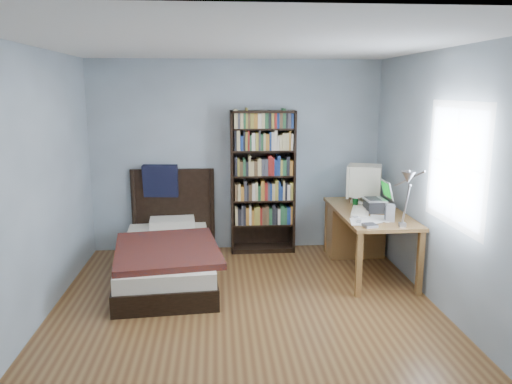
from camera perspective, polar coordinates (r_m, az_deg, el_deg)
room at (r=4.53m, az=-0.79°, el=0.63°), size 4.20×4.24×2.50m
desk at (r=6.44m, az=11.58°, el=-3.92°), size 0.75×1.58×0.73m
crt_monitor at (r=6.36m, az=12.15°, el=1.24°), size 0.53×0.49×0.47m
laptop at (r=5.92m, az=13.55°, el=-1.21°), size 0.29×0.30×0.36m
desk_lamp at (r=4.84m, az=16.94°, el=0.98°), size 0.25×0.56×0.66m
keyboard at (r=5.85m, az=11.85°, el=-2.16°), size 0.34×0.52×0.05m
speaker at (r=5.53m, az=15.06°, el=-2.32°), size 0.11×0.11×0.18m
soda_can at (r=6.07m, az=11.28°, el=-1.23°), size 0.06×0.06×0.12m
mouse at (r=6.25m, az=11.77°, el=-1.25°), size 0.07×0.12×0.04m
phone_silver at (r=5.61m, az=11.29°, el=-2.78°), size 0.06×0.11×0.02m
phone_grey at (r=5.42m, az=11.69°, el=-3.33°), size 0.07×0.10×0.02m
external_drive at (r=5.27m, az=12.88°, el=-3.76°), size 0.15×0.15×0.03m
bookshelf at (r=6.51m, az=0.77°, el=1.16°), size 0.84×0.30×1.86m
bed at (r=5.90m, az=-10.06°, el=-6.95°), size 1.27×2.15×1.16m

